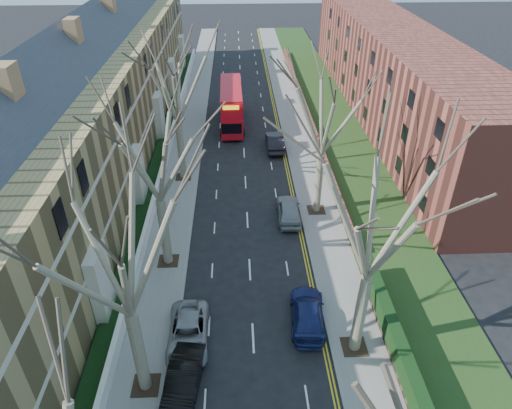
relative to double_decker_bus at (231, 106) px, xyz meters
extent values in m
cube|color=slate|center=(-4.76, -1.42, -2.08)|extent=(3.00, 102.00, 0.12)
cube|color=slate|center=(7.24, -1.42, -2.08)|extent=(3.00, 102.00, 0.12)
cube|color=#99834E|center=(-12.56, -9.42, 2.86)|extent=(9.00, 78.00, 10.00)
cube|color=#30323A|center=(-12.56, -9.42, 8.86)|extent=(4.67, 78.00, 4.67)
cube|color=beige|center=(-8.11, -9.42, 1.36)|extent=(0.12, 78.00, 0.35)
cube|color=beige|center=(-8.11, -9.42, 4.86)|extent=(0.12, 78.00, 0.35)
cube|color=brown|center=(18.74, 2.58, 2.86)|extent=(8.00, 54.00, 10.00)
cube|color=brown|center=(8.94, 2.58, -1.57)|extent=(0.35, 54.00, 0.90)
cube|color=white|center=(-6.41, -9.42, -1.52)|extent=(0.30, 78.00, 1.00)
cube|color=#233814|center=(11.74, -1.42, -1.99)|extent=(6.00, 102.00, 0.06)
cylinder|color=#635D47|center=(-4.46, -34.42, 0.61)|extent=(0.64, 0.64, 5.25)
cube|color=#2D2116|center=(-4.46, -34.42, -2.00)|extent=(1.40, 1.40, 0.05)
cylinder|color=#635D47|center=(-4.46, -24.42, 0.52)|extent=(0.64, 0.64, 5.07)
cube|color=#2D2116|center=(-4.46, -24.42, -2.00)|extent=(1.40, 1.40, 0.05)
cylinder|color=#635D47|center=(-4.46, -12.42, 0.61)|extent=(0.60, 0.60, 5.25)
cube|color=#2D2116|center=(-4.46, -12.42, -2.00)|extent=(1.40, 1.40, 0.05)
cylinder|color=#635D47|center=(6.94, -32.42, 0.61)|extent=(0.64, 0.64, 5.25)
cube|color=#2D2116|center=(6.94, -32.42, -2.00)|extent=(1.40, 1.40, 0.05)
cylinder|color=#635D47|center=(6.94, -18.42, 0.52)|extent=(0.60, 0.60, 5.07)
cube|color=#2D2116|center=(6.94, -18.42, -2.00)|extent=(1.40, 1.40, 0.05)
cube|color=red|center=(0.00, 0.00, -0.75)|extent=(2.50, 10.40, 2.07)
cube|color=red|center=(0.00, 0.00, 1.23)|extent=(2.49, 9.88, 1.88)
cube|color=black|center=(0.00, 0.00, -0.33)|extent=(2.51, 9.57, 0.85)
cube|color=black|center=(0.00, 0.00, 1.32)|extent=(2.51, 9.36, 0.85)
imported|color=black|center=(-2.46, -34.70, -1.39)|extent=(2.15, 4.71, 1.50)
imported|color=gray|center=(-2.46, -31.50, -1.45)|extent=(2.35, 4.95, 1.37)
imported|color=navy|center=(4.54, -30.27, -1.43)|extent=(2.41, 5.04, 1.42)
imported|color=gray|center=(4.56, -19.30, -1.36)|extent=(1.94, 4.59, 1.55)
imported|color=black|center=(4.44, -6.66, -1.34)|extent=(1.71, 4.84, 1.59)
camera|label=1|loc=(0.62, -49.40, 18.84)|focal=32.00mm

